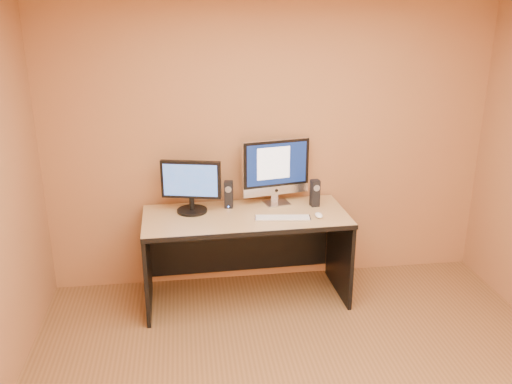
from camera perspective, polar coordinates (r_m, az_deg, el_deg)
walls at (r=3.01m, az=7.74°, el=-4.33°), size 4.00×4.00×2.60m
desk at (r=4.75m, az=-1.05°, el=-6.92°), size 1.75×0.80×0.80m
imac at (r=4.75m, az=2.23°, el=2.13°), size 0.65×0.34×0.59m
second_monitor at (r=4.61m, az=-6.84°, el=0.55°), size 0.56×0.37×0.45m
speaker_left at (r=4.73m, az=-2.89°, el=-0.26°), size 0.09×0.09×0.24m
speaker_right at (r=4.78m, az=6.22°, el=-0.11°), size 0.08×0.09×0.24m
keyboard at (r=4.50m, az=2.84°, el=-2.74°), size 0.48×0.18×0.02m
mouse at (r=4.56m, az=6.62°, el=-2.43°), size 0.06×0.11×0.04m
cable_a at (r=4.91m, az=2.07°, el=-0.89°), size 0.07×0.23×0.01m
cable_b at (r=4.90m, az=1.60°, el=-0.95°), size 0.11×0.17×0.01m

